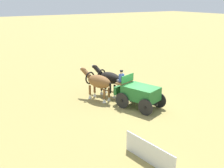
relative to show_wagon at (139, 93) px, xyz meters
name	(u,v)px	position (x,y,z in m)	size (l,w,h in m)	color
ground_plane	(140,108)	(-0.14, -0.05, -1.12)	(220.00, 220.00, 0.00)	#9E8C4C
show_wagon	(139,93)	(0.00, 0.00, 0.00)	(5.47, 2.78, 2.65)	#236B2D
draft_horse_near	(98,82)	(3.05, 1.70, 0.31)	(3.15, 1.64, 2.31)	brown
draft_horse_off	(109,78)	(3.47, 0.47, 0.29)	(2.98, 1.51, 2.30)	black
sponsor_banner	(149,153)	(-5.87, 3.83, -0.57)	(3.20, 0.06, 1.10)	silver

